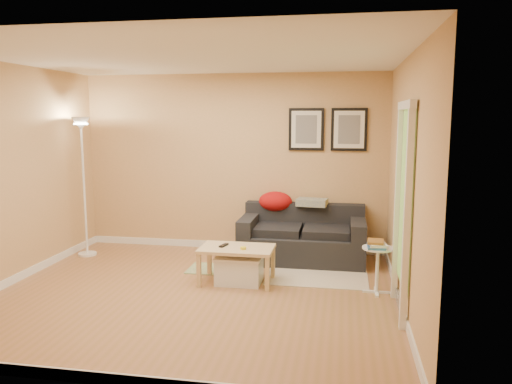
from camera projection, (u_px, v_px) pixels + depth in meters
floor at (195, 294)px, 5.65m from camera, size 4.50×4.50×0.00m
ceiling at (191, 57)px, 5.26m from camera, size 4.50×4.50×0.00m
wall_back at (233, 163)px, 7.40m from camera, size 4.50×0.00×4.50m
wall_front at (109, 214)px, 3.51m from camera, size 4.50×0.00×4.50m
wall_left at (8, 175)px, 5.84m from camera, size 0.00×4.00×4.00m
wall_right at (406, 184)px, 5.07m from camera, size 0.00×4.00×4.00m
baseboard_back at (233, 245)px, 7.58m from camera, size 4.50×0.02×0.10m
baseboard_front at (117, 380)px, 3.70m from camera, size 4.50×0.02×0.10m
baseboard_left at (16, 278)px, 6.02m from camera, size 0.02×4.00×0.10m
baseboard_right at (400, 302)px, 5.26m from camera, size 0.02×4.00×0.10m
sofa at (302, 234)px, 6.90m from camera, size 1.70×0.90×0.75m
red_throw at (275, 201)px, 7.20m from camera, size 0.48×0.36×0.28m
plaid_throw at (312, 202)px, 7.07m from camera, size 0.45×0.32×0.10m
framed_print_left at (306, 129)px, 7.12m from camera, size 0.50×0.04×0.60m
framed_print_right at (349, 130)px, 7.01m from camera, size 0.50×0.04×0.60m
area_rug at (317, 277)px, 6.23m from camera, size 1.25×0.85×0.01m
green_runner at (215, 269)px, 6.53m from camera, size 0.70×0.50×0.01m
coffee_table at (237, 265)px, 5.99m from camera, size 0.94×0.64×0.44m
remote_control at (224, 245)px, 6.00m from camera, size 0.09×0.17×0.02m
tape_roll at (243, 248)px, 5.86m from camera, size 0.07×0.07×0.03m
storage_bin at (239, 269)px, 5.98m from camera, size 0.55×0.40×0.34m
side_table at (377, 270)px, 5.63m from camera, size 0.35×0.35×0.53m
book_stack at (376, 244)px, 5.57m from camera, size 0.23×0.28×0.08m
floor_lamp at (84, 191)px, 7.08m from camera, size 0.26×0.26×1.99m
doorway at (402, 214)px, 4.97m from camera, size 0.12×1.01×2.13m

